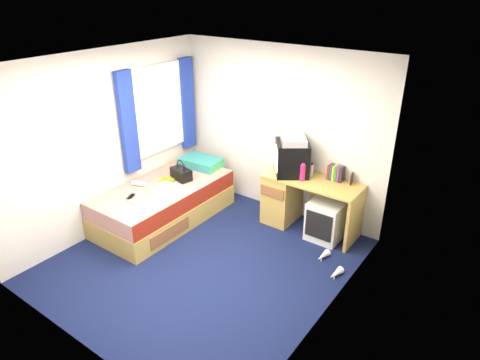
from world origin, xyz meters
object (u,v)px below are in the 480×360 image
Objects in this scene: colour_swatch_fan at (132,202)px; desk at (294,197)px; picture_frame at (352,179)px; aerosol_can at (312,170)px; vcr at (293,139)px; white_heels at (329,264)px; handbag at (181,174)px; pink_water_bottle at (303,173)px; remote_control at (131,197)px; storage_cube at (326,220)px; pillow at (201,162)px; crt_tv at (292,158)px; bed at (164,203)px; towel at (167,191)px; magazine at (166,181)px; water_bottle at (139,183)px.

desk is at bearing 46.41° from colour_swatch_fan.
picture_frame is 0.54m from aerosol_can.
desk is 9.29× the size of picture_frame.
vcr reaches higher than white_heels.
aerosol_can is at bearing 39.00° from handbag.
vcr is 0.46m from pink_water_bottle.
storage_cube is at bearing 9.49° from remote_control.
pillow reaches higher than storage_cube.
handbag is 0.89m from colour_swatch_fan.
storage_cube is at bearing 45.17° from crt_tv.
colour_swatch_fan is at bearing -86.93° from bed.
desk is 1.16m from white_heels.
pillow is 1.72× the size of handbag.
crt_tv reaches higher than towel.
pillow is at bearing 91.43° from colour_swatch_fan.
white_heels is (2.46, 0.21, -0.51)m from magazine.
crt_tv reaches higher than water_bottle.
storage_cube is 0.70m from pink_water_bottle.
vcr reaches higher than desk.
crt_tv is 1.72m from towel.
bed is at bearing -152.18° from pink_water_bottle.
picture_frame is (0.73, 0.18, 0.41)m from desk.
remote_control is at bearing -137.22° from desk.
water_bottle reaches higher than white_heels.
storage_cube is 2.68× the size of water_bottle.
white_heels is (0.88, -0.66, -0.37)m from desk.
crt_tv reaches higher than storage_cube.
colour_swatch_fan is 1.38× the size of remote_control.
magazine is at bearing -175.12° from white_heels.
pillow is 2.30m from picture_frame.
water_bottle is at bearing -104.27° from pillow.
desk is 5.91× the size of colour_swatch_fan.
crt_tv is (-0.07, 0.00, 0.57)m from desk.
bed is 3.74× the size of storage_cube.
towel is at bearing 62.61° from colour_swatch_fan.
picture_frame reaches higher than storage_cube.
crt_tv reaches higher than desk.
water_bottle is 2.78m from white_heels.
colour_swatch_fan is at bearing -135.57° from aerosol_can.
crt_tv reaches higher than picture_frame.
bed is 0.44m from towel.
magazine is at bearing 96.85° from colour_swatch_fan.
storage_cube is at bearing 2.13° from pink_water_bottle.
water_bottle is (-0.33, -0.51, -0.05)m from handbag.
storage_cube is 2.43× the size of colour_swatch_fan.
pink_water_bottle is 0.78× the size of magazine.
water_bottle is at bearing -168.72° from white_heels.
aerosol_can is 0.82× the size of water_bottle.
desk is 1.63m from handbag.
handbag is at bearing 57.14° from magazine.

